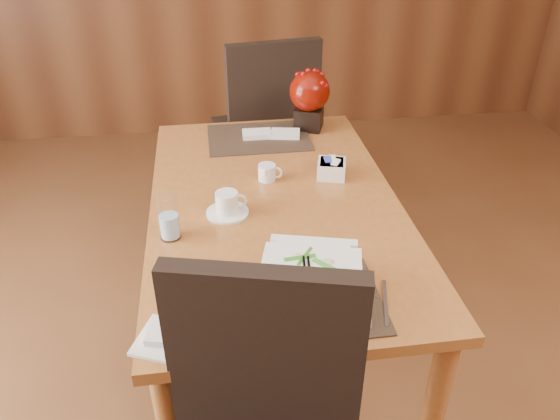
{
  "coord_description": "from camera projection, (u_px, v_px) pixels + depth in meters",
  "views": [
    {
      "loc": [
        -0.22,
        -1.08,
        1.79
      ],
      "look_at": [
        -0.02,
        0.35,
        0.87
      ],
      "focal_mm": 35.0,
      "sensor_mm": 36.0,
      "label": 1
    }
  ],
  "objects": [
    {
      "name": "dining_table",
      "position": [
        275.0,
        223.0,
        2.04
      ],
      "size": [
        0.9,
        1.5,
        0.75
      ],
      "color": "#A8642E",
      "rests_on": "ground"
    },
    {
      "name": "placemat_near",
      "position": [
        301.0,
        301.0,
        1.53
      ],
      "size": [
        0.45,
        0.33,
        0.01
      ],
      "primitive_type": "cube",
      "color": "black",
      "rests_on": "dining_table"
    },
    {
      "name": "placemat_far",
      "position": [
        259.0,
        138.0,
        2.45
      ],
      "size": [
        0.45,
        0.33,
        0.01
      ],
      "primitive_type": "cube",
      "color": "black",
      "rests_on": "dining_table"
    },
    {
      "name": "soup_setting",
      "position": [
        311.0,
        282.0,
        1.51
      ],
      "size": [
        0.36,
        0.36,
        0.12
      ],
      "rotation": [
        0.0,
        0.0,
        -0.26
      ],
      "color": "white",
      "rests_on": "dining_table"
    },
    {
      "name": "coffee_cup",
      "position": [
        227.0,
        205.0,
        1.9
      ],
      "size": [
        0.15,
        0.15,
        0.08
      ],
      "rotation": [
        0.0,
        0.0,
        -0.06
      ],
      "color": "white",
      "rests_on": "dining_table"
    },
    {
      "name": "water_glass",
      "position": [
        169.0,
        217.0,
        1.75
      ],
      "size": [
        0.08,
        0.08,
        0.16
      ],
      "primitive_type": "cylinder",
      "rotation": [
        0.0,
        0.0,
        0.17
      ],
      "color": "silver",
      "rests_on": "dining_table"
    },
    {
      "name": "creamer_jug",
      "position": [
        267.0,
        172.0,
        2.11
      ],
      "size": [
        0.11,
        0.11,
        0.06
      ],
      "primitive_type": null,
      "rotation": [
        0.0,
        0.0,
        -0.33
      ],
      "color": "white",
      "rests_on": "dining_table"
    },
    {
      "name": "sugar_caddy",
      "position": [
        331.0,
        169.0,
        2.13
      ],
      "size": [
        0.13,
        0.13,
        0.06
      ],
      "primitive_type": "cube",
      "rotation": [
        0.0,
        0.0,
        -0.26
      ],
      "color": "white",
      "rests_on": "dining_table"
    },
    {
      "name": "berry_decor",
      "position": [
        309.0,
        97.0,
        2.46
      ],
      "size": [
        0.18,
        0.18,
        0.27
      ],
      "rotation": [
        0.0,
        0.0,
        -0.36
      ],
      "color": "black",
      "rests_on": "dining_table"
    },
    {
      "name": "napkins_far",
      "position": [
        273.0,
        134.0,
        2.45
      ],
      "size": [
        0.26,
        0.12,
        0.02
      ],
      "primitive_type": null,
      "rotation": [
        0.0,
        0.0,
        -0.12
      ],
      "color": "white",
      "rests_on": "dining_table"
    },
    {
      "name": "bread_plate",
      "position": [
        167.0,
        339.0,
        1.4
      ],
      "size": [
        0.19,
        0.19,
        0.01
      ],
      "primitive_type": "cube",
      "rotation": [
        0.0,
        0.0,
        -0.39
      ],
      "color": "white",
      "rests_on": "dining_table"
    },
    {
      "name": "far_chair",
      "position": [
        268.0,
        123.0,
        2.95
      ],
      "size": [
        0.57,
        0.58,
        1.08
      ],
      "rotation": [
        0.0,
        0.0,
        3.29
      ],
      "color": "black",
      "rests_on": "ground"
    }
  ]
}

